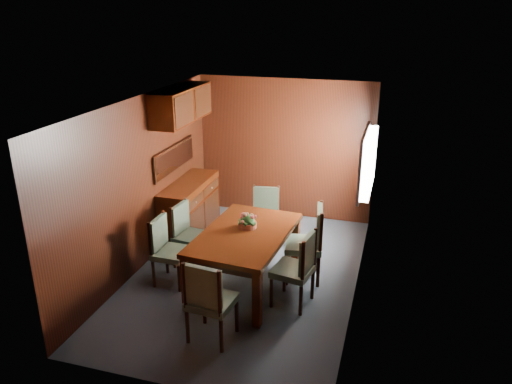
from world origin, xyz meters
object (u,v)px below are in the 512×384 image
(chair_left_near, at_px, (166,247))
(flower_centerpiece, at_px, (247,219))
(chair_right_near, at_px, (299,265))
(chair_head, at_px, (208,298))
(sideboard, at_px, (190,209))
(dining_table, at_px, (245,240))

(chair_left_near, height_order, flower_centerpiece, flower_centerpiece)
(chair_right_near, height_order, chair_head, chair_head)
(sideboard, xyz_separation_m, chair_right_near, (2.09, -1.49, 0.10))
(dining_table, relative_size, flower_centerpiece, 6.81)
(dining_table, distance_m, chair_left_near, 1.07)
(chair_left_near, bearing_deg, sideboard, -167.64)
(dining_table, relative_size, chair_head, 1.74)
(chair_head, height_order, flower_centerpiece, flower_centerpiece)
(sideboard, height_order, chair_head, chair_head)
(sideboard, xyz_separation_m, dining_table, (1.33, -1.26, 0.23))
(sideboard, relative_size, flower_centerpiece, 5.42)
(dining_table, height_order, chair_head, chair_head)
(chair_left_near, height_order, chair_head, chair_head)
(chair_left_near, xyz_separation_m, chair_right_near, (1.80, -0.05, 0.03))
(chair_left_near, bearing_deg, dining_table, 100.60)
(chair_left_near, bearing_deg, chair_right_near, 89.26)
(sideboard, bearing_deg, flower_centerpiece, -40.04)
(sideboard, relative_size, chair_head, 1.39)
(chair_right_near, relative_size, chair_head, 0.98)
(chair_left_near, height_order, chair_right_near, chair_right_near)
(flower_centerpiece, bearing_deg, chair_head, -90.81)
(sideboard, height_order, chair_left_near, chair_left_near)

